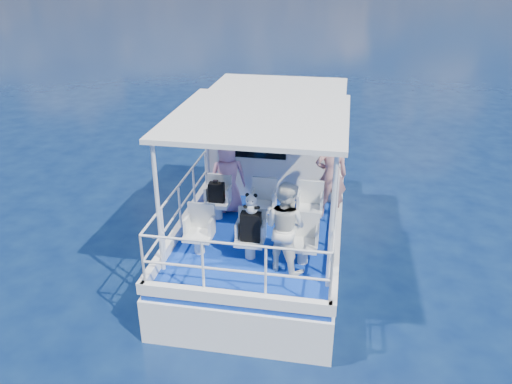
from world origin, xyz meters
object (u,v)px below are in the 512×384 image
passenger_port_fwd (228,177)px  backpack_center (251,227)px  passenger_stbd_aft (285,227)px  panda (251,204)px

passenger_port_fwd → backpack_center: (0.79, -1.72, -0.11)m
passenger_port_fwd → passenger_stbd_aft: (1.38, -1.88, 0.03)m
passenger_port_fwd → panda: bearing=96.2°
passenger_stbd_aft → panda: (-0.58, 0.17, 0.28)m
passenger_port_fwd → panda: 1.92m
passenger_stbd_aft → panda: 0.66m
passenger_stbd_aft → panda: size_ratio=4.36×
passenger_port_fwd → panda: size_ratio=4.17×
passenger_port_fwd → backpack_center: 1.90m
passenger_stbd_aft → backpack_center: (-0.59, 0.16, -0.14)m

